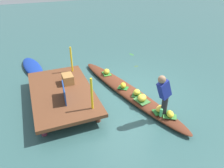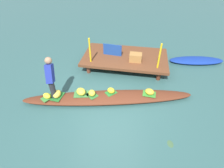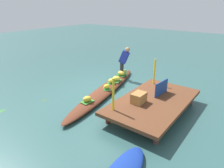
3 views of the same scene
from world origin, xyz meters
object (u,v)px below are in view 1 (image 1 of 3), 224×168
object	(u,v)px
banana_bunch_4	(123,85)
produce_crate	(68,79)
vendor_boat	(127,91)
banana_bunch_0	(170,114)
banana_bunch_3	(142,98)
banana_bunch_2	(107,71)
water_bottle	(161,113)
market_banner	(64,93)
banana_bunch_5	(137,92)
moored_boat	(32,67)
vendor_person	(164,93)
banana_bunch_1	(161,109)

from	to	relation	value
banana_bunch_4	produce_crate	size ratio (longest dim) A/B	0.54
vendor_boat	banana_bunch_0	world-z (taller)	banana_bunch_0
banana_bunch_0	banana_bunch_3	xyz separation A→B (m)	(0.95, 0.33, 0.02)
vendor_boat	banana_bunch_2	size ratio (longest dim) A/B	18.68
banana_bunch_4	water_bottle	world-z (taller)	water_bottle
banana_bunch_2	market_banner	bearing A→B (deg)	128.92
vendor_boat	banana_bunch_2	world-z (taller)	banana_bunch_2
water_bottle	produce_crate	size ratio (longest dim) A/B	0.52
banana_bunch_0	banana_bunch_2	bearing A→B (deg)	12.99
banana_bunch_2	banana_bunch_5	distance (m)	1.75
banana_bunch_2	banana_bunch_3	bearing A→B (deg)	-170.13
moored_boat	banana_bunch_2	bearing A→B (deg)	-135.96
banana_bunch_0	market_banner	world-z (taller)	market_banner
moored_boat	produce_crate	world-z (taller)	produce_crate
banana_bunch_0	market_banner	bearing A→B (deg)	58.33
banana_bunch_0	market_banner	distance (m)	2.96
market_banner	banana_bunch_5	bearing A→B (deg)	-91.55
water_bottle	produce_crate	distance (m)	3.09
produce_crate	vendor_person	bearing A→B (deg)	-137.91
banana_bunch_3	banana_bunch_4	xyz separation A→B (m)	(0.89, 0.21, -0.01)
produce_crate	banana_bunch_0	bearing A→B (deg)	-137.81
vendor_boat	market_banner	bearing A→B (deg)	83.48
banana_bunch_3	vendor_boat	bearing A→B (deg)	6.68
produce_crate	banana_bunch_4	bearing A→B (deg)	-110.15
banana_bunch_1	vendor_boat	bearing A→B (deg)	12.23
banana_bunch_3	vendor_person	size ratio (longest dim) A/B	0.26
banana_bunch_5	produce_crate	distance (m)	2.23
vendor_boat	produce_crate	world-z (taller)	produce_crate
banana_bunch_4	market_banner	size ratio (longest dim) A/B	0.33
banana_bunch_2	produce_crate	world-z (taller)	produce_crate
banana_bunch_2	banana_bunch_1	bearing A→B (deg)	-167.89
vendor_boat	banana_bunch_4	xyz separation A→B (m)	(0.07, 0.12, 0.19)
banana_bunch_2	vendor_person	xyz separation A→B (m)	(-2.83, -0.53, 0.60)
banana_bunch_4	water_bottle	distance (m)	1.76
banana_bunch_0	vendor_person	size ratio (longest dim) A/B	0.21
vendor_boat	water_bottle	size ratio (longest dim) A/B	22.67
water_bottle	market_banner	xyz separation A→B (m)	(1.44, 2.28, 0.32)
banana_bunch_5	market_banner	bearing A→B (deg)	83.31
water_bottle	market_banner	world-z (taller)	market_banner
banana_bunch_4	produce_crate	distance (m)	1.80
banana_bunch_4	banana_bunch_5	size ratio (longest dim) A/B	1.02
vendor_person	banana_bunch_4	bearing A→B (deg)	12.98
market_banner	produce_crate	world-z (taller)	market_banner
banana_bunch_0	vendor_boat	bearing A→B (deg)	13.70
vendor_boat	water_bottle	distance (m)	1.69
vendor_boat	produce_crate	bearing A→B (deg)	56.42
banana_bunch_1	banana_bunch_5	xyz separation A→B (m)	(1.01, 0.23, -0.00)
banana_bunch_3	banana_bunch_0	bearing A→B (deg)	-160.53
vendor_person	banana_bunch_0	bearing A→B (deg)	-136.51
banana_bunch_4	banana_bunch_5	xyz separation A→B (m)	(-0.55, -0.21, 0.00)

